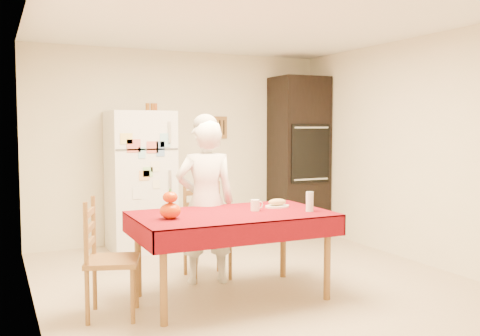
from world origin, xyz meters
TOP-DOWN VIEW (x-y plane):
  - floor at (0.00, 0.00)m, footprint 4.50×4.50m
  - room_shell at (0.00, 0.00)m, footprint 4.02×4.52m
  - refrigerator at (-0.65, 1.88)m, footprint 0.75×0.74m
  - oven_cabinet at (1.63, 1.93)m, footprint 0.70×0.62m
  - dining_table at (-0.40, -0.30)m, footprint 1.70×1.00m
  - chair_far at (-0.35, 0.46)m, footprint 0.44×0.42m
  - chair_left at (-1.50, -0.30)m, footprint 0.51×0.53m
  - seated_woman at (-0.43, 0.23)m, footprint 0.64×0.49m
  - coffee_mug at (-0.16, -0.29)m, footprint 0.08×0.08m
  - pumpkin_lower at (-0.97, -0.36)m, footprint 0.18×0.18m
  - pumpkin_upper at (-0.97, -0.36)m, footprint 0.12×0.12m
  - wine_glass at (0.27, -0.52)m, footprint 0.07×0.07m
  - bread_plate at (0.12, -0.19)m, footprint 0.24×0.24m
  - bread_loaf at (0.12, -0.19)m, footprint 0.18×0.10m
  - spice_jar_left at (-0.53, 1.93)m, footprint 0.05×0.05m
  - spice_jar_mid at (-0.47, 1.93)m, footprint 0.05×0.05m
  - spice_jar_right at (-0.44, 1.93)m, footprint 0.05×0.05m

SIDE VIEW (x-z plane):
  - floor at x=0.00m, z-range 0.00..0.00m
  - chair_far at x=-0.35m, z-range 0.03..0.98m
  - chair_left at x=-1.50m, z-range 0.03..0.98m
  - dining_table at x=-0.40m, z-range 0.31..1.07m
  - bread_plate at x=0.12m, z-range 0.76..0.78m
  - seated_woman at x=-0.43m, z-range 0.00..1.58m
  - bread_loaf at x=0.12m, z-range 0.78..0.84m
  - coffee_mug at x=-0.16m, z-range 0.76..0.86m
  - pumpkin_lower at x=-0.97m, z-range 0.76..0.89m
  - wine_glass at x=0.27m, z-range 0.76..0.94m
  - refrigerator at x=-0.65m, z-range 0.00..1.70m
  - pumpkin_upper at x=-0.97m, z-range 0.89..0.99m
  - oven_cabinet at x=1.63m, z-range 0.00..2.20m
  - room_shell at x=0.00m, z-range 0.37..2.88m
  - spice_jar_left at x=-0.53m, z-range 1.70..1.80m
  - spice_jar_mid at x=-0.47m, z-range 1.70..1.80m
  - spice_jar_right at x=-0.44m, z-range 1.70..1.80m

